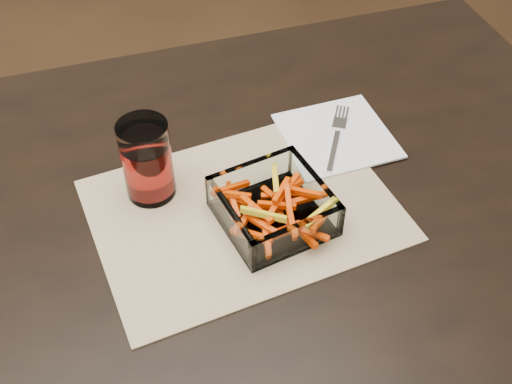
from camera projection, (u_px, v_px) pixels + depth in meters
The scene contains 6 objects.
dining_table at pixel (152, 260), 1.03m from camera, with size 1.60×0.90×0.75m.
placemat at pixel (244, 210), 0.98m from camera, with size 0.45×0.33×0.00m, color tan.
glass_bowl at pixel (273, 208), 0.95m from camera, with size 0.18×0.18×0.06m.
tumbler at pixel (147, 163), 0.96m from camera, with size 0.08×0.08×0.13m.
napkin at pixel (337, 136), 1.10m from camera, with size 0.18×0.18×0.00m, color white.
fork at pixel (337, 135), 1.09m from camera, with size 0.10×0.16×0.00m.
Camera 1 is at (-0.03, -0.66, 1.48)m, focal length 45.00 mm.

